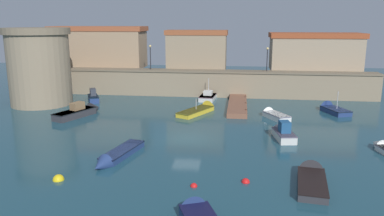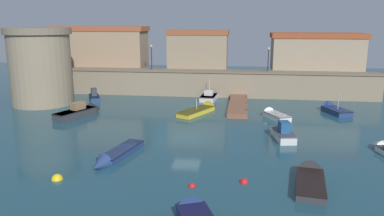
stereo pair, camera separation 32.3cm
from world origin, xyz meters
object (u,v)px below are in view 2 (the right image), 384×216
Objects in this scene: moored_boat_3 at (114,156)px; mooring_buoy_2 at (192,186)px; fortress_tower at (41,66)px; moored_boat_0 at (310,177)px; mooring_buoy_1 at (57,179)px; moored_boat_4 at (282,132)px; quay_lamp_0 at (151,53)px; mooring_buoy_0 at (244,182)px; quay_lamp_1 at (268,55)px; moored_boat_10 at (332,109)px; moored_boat_8 at (210,96)px; moored_boat_6 at (273,115)px; moored_boat_11 at (94,97)px; moored_boat_9 at (82,111)px; moored_boat_1 at (202,109)px.

moored_boat_3 is 7.77m from mooring_buoy_2.
fortress_tower reaches higher than mooring_buoy_2.
moored_boat_0 is 7.80× the size of mooring_buoy_1.
moored_boat_0 is 1.34× the size of moored_boat_4.
moored_boat_3 is (3.38, -26.41, -5.71)m from quay_lamp_0.
mooring_buoy_0 is at bearing -65.54° from quay_lamp_0.
quay_lamp_1 is (16.39, 0.00, -0.11)m from quay_lamp_0.
moored_boat_10 is at bearing -47.00° from quay_lamp_1.
moored_boat_8 is at bearing 74.84° from mooring_buoy_1.
quay_lamp_0 reaches higher than mooring_buoy_0.
fortress_tower is 2.13× the size of moored_boat_6.
quay_lamp_0 is 20.86m from moored_boat_6.
mooring_buoy_1 is at bearing 112.26° from moored_boat_6.
moored_boat_3 is at bearing 178.86° from moored_boat_11.
moored_boat_8 reaches higher than moored_boat_6.
moored_boat_10 is 1.20× the size of moored_boat_11.
moored_boat_8 is (5.23, 24.54, 0.13)m from moored_boat_3.
fortress_tower is 10.06m from moored_boat_9.
moored_boat_9 is 24.35m from mooring_buoy_0.
fortress_tower reaches higher than mooring_buoy_1.
moored_boat_3 is (15.79, -18.24, -4.61)m from fortress_tower.
fortress_tower is 1.41× the size of moored_boat_1.
moored_boat_6 reaches higher than mooring_buoy_2.
moored_boat_0 is at bearing -126.88° from moored_boat_1.
moored_boat_8 is 27.89m from mooring_buoy_0.
moored_boat_6 is at bearing -6.49° from fortress_tower.
moored_boat_1 is 15.72m from moored_boat_11.
moored_boat_4 reaches higher than mooring_buoy_1.
fortress_tower is 31.99m from mooring_buoy_2.
moored_boat_4 is at bearing -149.18° from moored_boat_8.
fortress_tower is 1.90× the size of moored_boat_10.
mooring_buoy_2 is (6.64, -4.03, -0.27)m from moored_boat_3.
moored_boat_4 is (29.19, -10.80, -4.37)m from fortress_tower.
mooring_buoy_2 is (10.02, -30.44, -5.98)m from quay_lamp_0.
moored_boat_4 is at bearing 153.75° from moored_boat_6.
moored_boat_1 is (-7.99, -9.73, -5.58)m from quay_lamp_1.
moored_boat_8 is (-7.88, 9.58, 0.08)m from moored_boat_6.
quay_lamp_1 is at bearing -8.27° from moored_boat_4.
moored_boat_11 reaches higher than moored_boat_6.
moored_boat_3 is at bearing 109.62° from moored_boat_4.
moored_boat_3 is 1.46× the size of moored_boat_4.
moored_boat_0 is at bearing 10.64° from mooring_buoy_0.
moored_boat_10 is (7.16, -7.68, -5.56)m from quay_lamp_1.
fortress_tower reaches higher than moored_boat_4.
quay_lamp_1 is 0.48× the size of moored_boat_1.
moored_boat_11 is at bearing 108.24° from moored_boat_8.
moored_boat_0 is (17.72, -28.53, -5.69)m from quay_lamp_0.
fortress_tower is at bearing 70.16° from moored_boat_10.
moored_boat_9 is 22.75m from mooring_buoy_2.
moored_boat_8 is at bearing -179.50° from moored_boat_3.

